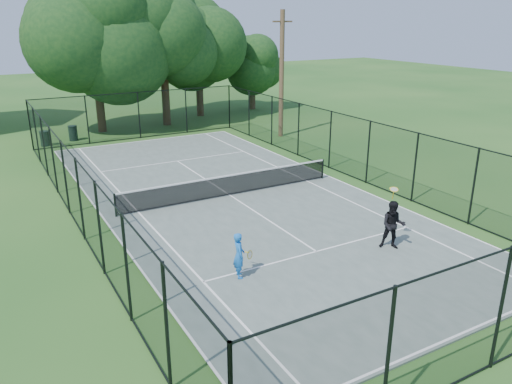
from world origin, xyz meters
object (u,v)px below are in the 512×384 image
trash_bin_right (73,133)px  trash_bin_left (45,138)px  tennis_net (230,184)px  utility_pole (282,74)px  player_black (393,225)px  player_blue (239,255)px

trash_bin_right → trash_bin_left: bearing=-161.1°
tennis_net → utility_pole: (8.28, 9.00, 3.45)m
trash_bin_right → player_black: 22.75m
tennis_net → trash_bin_right: tennis_net is taller
tennis_net → utility_pole: bearing=47.4°
player_blue → utility_pole: bearing=54.1°
tennis_net → player_black: 7.78m
trash_bin_left → utility_pole: 15.22m
trash_bin_left → trash_bin_right: (1.77, 0.61, 0.02)m
trash_bin_right → player_blue: size_ratio=0.67×
trash_bin_right → player_black: (6.30, -21.85, 0.41)m
tennis_net → player_black: (2.36, -7.41, 0.32)m
player_black → trash_bin_right: bearing=106.1°
trash_bin_left → player_blue: size_ratio=0.65×
utility_pole → player_blue: utility_pole is taller
trash_bin_right → player_black: bearing=-73.9°
trash_bin_left → player_blue: (2.68, -20.47, 0.30)m
trash_bin_left → player_black: (8.07, -21.25, 0.43)m
utility_pole → player_blue: 19.56m
player_blue → player_black: bearing=-8.3°
tennis_net → player_black: bearing=-72.3°
trash_bin_right → utility_pole: (12.22, -5.45, 3.54)m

